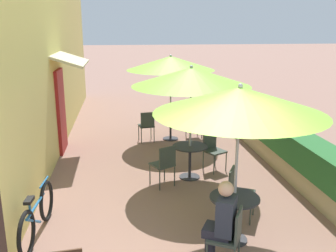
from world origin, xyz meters
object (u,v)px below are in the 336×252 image
patio_umbrella_near (240,100)px  cafe_chair_near_left (238,189)px  patio_umbrella_far (171,63)px  cafe_chair_far_right (193,119)px  patio_table_near (234,210)px  patio_umbrella_mid (191,77)px  seated_patron_near_right (222,221)px  cafe_chair_mid_left (164,163)px  cafe_chair_near_right (230,234)px  coffee_cup_far (172,114)px  patio_table_mid (190,155)px  cafe_chair_far_left (147,124)px  bicycle_leaning (37,215)px  cafe_chair_mid_right (213,148)px  patio_table_far (171,122)px

patio_umbrella_near → cafe_chair_near_left: size_ratio=2.77×
patio_umbrella_far → cafe_chair_far_right: 1.80m
patio_table_near → patio_umbrella_mid: patio_umbrella_mid is taller
patio_table_near → seated_patron_near_right: size_ratio=0.59×
patio_umbrella_far → patio_table_near: bearing=-87.4°
cafe_chair_far_right → cafe_chair_mid_left: bearing=60.8°
cafe_chair_near_left → patio_umbrella_mid: bearing=-137.7°
cafe_chair_near_right → cafe_chair_mid_left: size_ratio=1.00×
coffee_cup_far → seated_patron_near_right: bearing=-91.5°
patio_table_mid → patio_umbrella_far: bearing=90.6°
cafe_chair_near_right → cafe_chair_far_right: bearing=21.1°
cafe_chair_far_left → patio_table_near: bearing=-88.7°
patio_table_mid → patio_umbrella_mid: size_ratio=0.31×
bicycle_leaning → cafe_chair_far_right: bearing=60.5°
cafe_chair_near_left → seated_patron_near_right: bearing=1.7°
patio_table_near → cafe_chair_mid_right: size_ratio=0.85×
patio_umbrella_near → patio_table_far: 5.55m
patio_umbrella_far → cafe_chair_mid_left: bearing=-99.9°
coffee_cup_far → patio_umbrella_mid: bearing=-90.0°
cafe_chair_far_left → cafe_chair_far_right: bearing=6.1°
bicycle_leaning → patio_umbrella_near: bearing=-4.8°
cafe_chair_near_right → cafe_chair_far_right: (0.71, 6.15, 0.00)m
patio_table_near → patio_table_mid: bearing=94.8°
patio_umbrella_near → seated_patron_near_right: bearing=-120.5°
cafe_chair_near_right → coffee_cup_far: cafe_chair_near_right is taller
patio_table_mid → coffee_cup_far: coffee_cup_far is taller
patio_table_near → patio_umbrella_mid: bearing=94.8°
cafe_chair_far_left → coffee_cup_far: 0.77m
patio_table_far → bicycle_leaning: 5.51m
patio_umbrella_near → patio_umbrella_far: size_ratio=1.00×
cafe_chair_near_right → coffee_cup_far: bearing=27.2°
cafe_chair_near_left → patio_umbrella_far: bearing=-146.1°
patio_table_far → patio_umbrella_far: (0.00, 0.00, 1.66)m
patio_table_near → bicycle_leaning: bicycle_leaning is taller
cafe_chair_mid_right → cafe_chair_mid_left: bearing=6.1°
patio_umbrella_near → patio_umbrella_far: (-0.24, 5.30, 0.00)m
cafe_chair_near_right → cafe_chair_mid_right: same height
patio_table_mid → cafe_chair_far_left: (-0.72, 2.64, 0.01)m
patio_table_near → cafe_chair_near_right: 0.72m
seated_patron_near_right → cafe_chair_mid_left: (-0.44, 2.68, -0.17)m
patio_umbrella_mid → cafe_chair_far_left: (-0.72, 2.64, -1.65)m
patio_umbrella_mid → cafe_chair_mid_right: size_ratio=2.77×
cafe_chair_near_left → coffee_cup_far: bearing=-146.4°
patio_umbrella_near → patio_umbrella_far: 5.30m
cafe_chair_mid_left → cafe_chair_mid_right: bearing=6.1°
patio_umbrella_near → cafe_chair_near_right: size_ratio=2.77×
coffee_cup_far → patio_table_mid: bearing=-90.0°
cafe_chair_mid_right → patio_table_far: cafe_chair_mid_right is taller
cafe_chair_mid_left → patio_umbrella_near: bearing=-96.6°
cafe_chair_near_left → coffee_cup_far: (-0.47, 4.57, 0.24)m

